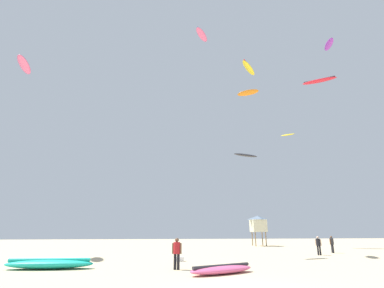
{
  "coord_description": "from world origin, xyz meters",
  "views": [
    {
      "loc": [
        -3.33,
        -11.6,
        2.34
      ],
      "look_at": [
        0.0,
        20.99,
        11.94
      ],
      "focal_mm": 27.1,
      "sensor_mm": 36.0,
      "label": 1
    }
  ],
  "objects": [
    {
      "name": "kite_aloft_2",
      "position": [
        14.38,
        14.07,
        21.73
      ],
      "size": [
        1.17,
        2.4,
        0.53
      ],
      "color": "purple"
    },
    {
      "name": "kite_aloft_6",
      "position": [
        1.01,
        18.88,
        25.56
      ],
      "size": [
        2.24,
        3.06,
        0.4
      ],
      "color": "#E5598C"
    },
    {
      "name": "kite_grounded_near",
      "position": [
        -0.01,
        5.02,
        0.23
      ],
      "size": [
        4.14,
        2.83,
        0.49
      ],
      "color": "#E5598C",
      "rests_on": "ground"
    },
    {
      "name": "lifeguard_tower",
      "position": [
        10.57,
        30.5,
        3.05
      ],
      "size": [
        2.3,
        2.3,
        4.15
      ],
      "color": "#8C704C",
      "rests_on": "ground"
    },
    {
      "name": "kite_aloft_4",
      "position": [
        17.08,
        21.13,
        21.29
      ],
      "size": [
        4.23,
        3.33,
        0.65
      ],
      "color": "red"
    },
    {
      "name": "person_midground",
      "position": [
        13.9,
        17.72,
        0.95
      ],
      "size": [
        0.51,
        0.37,
        1.63
      ],
      "rotation": [
        0.0,
        0.0,
        5.1
      ],
      "color": "#2D2D33",
      "rests_on": "ground"
    },
    {
      "name": "kite_grounded_mid",
      "position": [
        -9.99,
        7.96,
        0.3
      ],
      "size": [
        5.18,
        1.51,
        0.64
      ],
      "color": "#19B29E",
      "rests_on": "ground"
    },
    {
      "name": "kite_aloft_0",
      "position": [
        -18.72,
        17.97,
        19.49
      ],
      "size": [
        2.07,
        4.24,
        0.65
      ],
      "color": "#E5598C"
    },
    {
      "name": "kite_aloft_5",
      "position": [
        4.44,
        14.35,
        9.02
      ],
      "size": [
        2.74,
        1.61,
        0.47
      ],
      "color": "#2D2D33"
    },
    {
      "name": "kite_aloft_7",
      "position": [
        14.93,
        27.52,
        15.71
      ],
      "size": [
        1.98,
        1.66,
        0.42
      ],
      "color": "yellow"
    },
    {
      "name": "cooler_box",
      "position": [
        -1.87,
        11.5,
        0.16
      ],
      "size": [
        0.56,
        0.36,
        0.32
      ],
      "primitive_type": "cube",
      "color": "white",
      "rests_on": "ground"
    },
    {
      "name": "person_foreground",
      "position": [
        -2.36,
        6.93,
        1.05
      ],
      "size": [
        0.57,
        0.41,
        1.8
      ],
      "rotation": [
        0.0,
        0.0,
        4.41
      ],
      "color": "black",
      "rests_on": "ground"
    },
    {
      "name": "kite_aloft_1",
      "position": [
        9.6,
        28.62,
        22.86
      ],
      "size": [
        3.39,
        2.59,
        0.84
      ],
      "color": "orange"
    },
    {
      "name": "kite_aloft_3",
      "position": [
        5.73,
        15.78,
        19.29
      ],
      "size": [
        2.69,
        3.36,
        0.76
      ],
      "color": "yellow"
    },
    {
      "name": "person_left",
      "position": [
        11.21,
        15.4,
        0.97
      ],
      "size": [
        0.53,
        0.38,
        1.66
      ],
      "rotation": [
        0.0,
        0.0,
        4.4
      ],
      "color": "black",
      "rests_on": "ground"
    }
  ]
}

